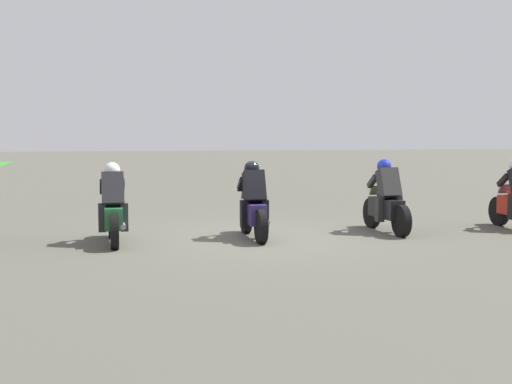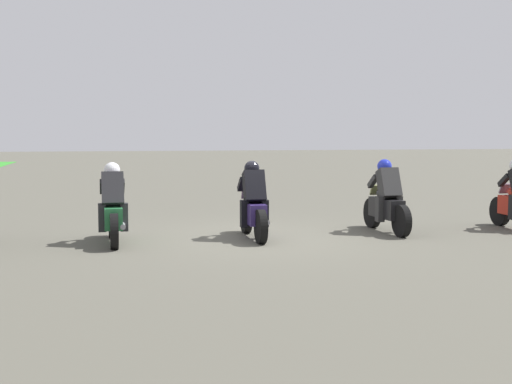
{
  "view_description": "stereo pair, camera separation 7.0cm",
  "coord_description": "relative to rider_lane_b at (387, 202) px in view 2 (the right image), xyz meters",
  "views": [
    {
      "loc": [
        -13.32,
        2.79,
        2.1
      ],
      "look_at": [
        0.01,
        0.02,
        0.9
      ],
      "focal_mm": 49.09,
      "sensor_mm": 36.0,
      "label": 1
    },
    {
      "loc": [
        -13.33,
        2.72,
        2.1
      ],
      "look_at": [
        0.01,
        0.02,
        0.9
      ],
      "focal_mm": 49.09,
      "sensor_mm": 36.0,
      "label": 2
    }
  ],
  "objects": [
    {
      "name": "ground_plane",
      "position": [
        -0.2,
        2.77,
        -0.62
      ],
      "size": [
        120.0,
        120.0,
        0.0
      ],
      "primitive_type": "plane",
      "color": "#555348"
    },
    {
      "name": "rider_lane_b",
      "position": [
        0.0,
        0.0,
        0.0
      ],
      "size": [
        2.04,
        0.55,
        1.51
      ],
      "rotation": [
        0.0,
        0.0,
        0.06
      ],
      "color": "black",
      "rests_on": "ground_plane"
    },
    {
      "name": "rider_lane_c",
      "position": [
        -0.25,
        2.86,
        0.0
      ],
      "size": [
        2.04,
        0.54,
        1.51
      ],
      "rotation": [
        0.0,
        0.0,
        0.01
      ],
      "color": "black",
      "rests_on": "ground_plane"
    },
    {
      "name": "rider_lane_d",
      "position": [
        -0.33,
        5.54,
        0.0
      ],
      "size": [
        2.04,
        0.54,
        1.51
      ],
      "rotation": [
        0.0,
        0.0,
        0.03
      ],
      "color": "black",
      "rests_on": "ground_plane"
    }
  ]
}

